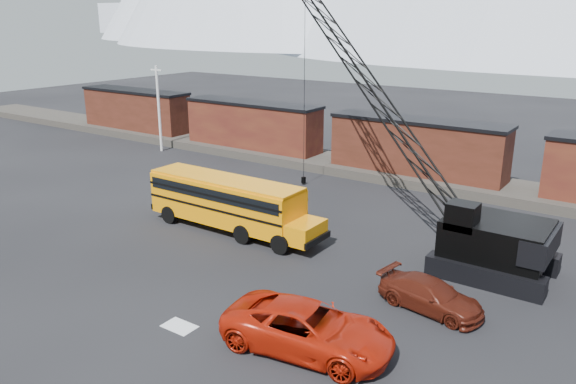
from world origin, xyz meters
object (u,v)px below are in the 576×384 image
at_px(school_bus, 230,202).
at_px(maroon_suv, 431,295).
at_px(crawler_crane, 372,90).
at_px(red_pickup, 308,328).

xyz_separation_m(school_bus, maroon_suv, (13.32, -2.35, -1.11)).
xyz_separation_m(maroon_suv, crawler_crane, (-7.70, 9.10, 7.38)).
bearing_deg(crawler_crane, maroon_suv, -49.75).
xyz_separation_m(red_pickup, maroon_suv, (2.70, 5.63, -0.24)).
height_order(school_bus, maroon_suv, school_bus).
bearing_deg(school_bus, red_pickup, -36.92).
bearing_deg(crawler_crane, school_bus, -129.71).
bearing_deg(red_pickup, school_bus, 44.64).
relative_size(school_bus, crawler_crane, 0.60).
distance_m(maroon_suv, crawler_crane, 14.03).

